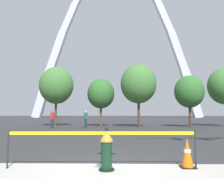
{
  "coord_description": "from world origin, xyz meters",
  "views": [
    {
      "loc": [
        0.27,
        -6.15,
        1.34
      ],
      "look_at": [
        0.0,
        5.0,
        2.5
      ],
      "focal_mm": 36.92,
      "sensor_mm": 36.0,
      "label": 1
    }
  ],
  "objects_px": {
    "traffic_cone_by_hydrant": "(187,153)",
    "pedestrian_standing_center": "(52,119)",
    "monument_arch": "(117,46)",
    "pedestrian_walking_left": "(86,119)",
    "fire_hydrant": "(107,150)"
  },
  "relations": [
    {
      "from": "fire_hydrant",
      "to": "traffic_cone_by_hydrant",
      "type": "bearing_deg",
      "value": 9.03
    },
    {
      "from": "pedestrian_walking_left",
      "to": "monument_arch",
      "type": "bearing_deg",
      "value": 87.06
    },
    {
      "from": "pedestrian_walking_left",
      "to": "fire_hydrant",
      "type": "bearing_deg",
      "value": -80.33
    },
    {
      "from": "pedestrian_standing_center",
      "to": "fire_hydrant",
      "type": "bearing_deg",
      "value": -69.59
    },
    {
      "from": "monument_arch",
      "to": "pedestrian_walking_left",
      "type": "bearing_deg",
      "value": -92.94
    },
    {
      "from": "pedestrian_walking_left",
      "to": "pedestrian_standing_center",
      "type": "xyz_separation_m",
      "value": [
        -2.92,
        -0.48,
        0.0
      ]
    },
    {
      "from": "monument_arch",
      "to": "pedestrian_walking_left",
      "type": "height_order",
      "value": "monument_arch"
    },
    {
      "from": "traffic_cone_by_hydrant",
      "to": "monument_arch",
      "type": "distance_m",
      "value": 69.7
    },
    {
      "from": "monument_arch",
      "to": "pedestrian_standing_center",
      "type": "height_order",
      "value": "monument_arch"
    },
    {
      "from": "traffic_cone_by_hydrant",
      "to": "pedestrian_standing_center",
      "type": "distance_m",
      "value": 16.41
    },
    {
      "from": "fire_hydrant",
      "to": "monument_arch",
      "type": "xyz_separation_m",
      "value": [
        -0.01,
        66.24,
        22.46
      ]
    },
    {
      "from": "fire_hydrant",
      "to": "monument_arch",
      "type": "bearing_deg",
      "value": 90.01
    },
    {
      "from": "fire_hydrant",
      "to": "pedestrian_standing_center",
      "type": "distance_m",
      "value": 15.89
    },
    {
      "from": "fire_hydrant",
      "to": "pedestrian_walking_left",
      "type": "relative_size",
      "value": 0.62
    },
    {
      "from": "monument_arch",
      "to": "pedestrian_walking_left",
      "type": "distance_m",
      "value": 55.52
    }
  ]
}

